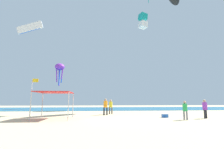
% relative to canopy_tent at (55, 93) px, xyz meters
% --- Properties ---
extents(ground, '(110.00, 110.00, 0.10)m').
position_rel_canopy_tent_xyz_m(ground, '(5.73, -1.51, -2.32)').
color(ground, beige).
extents(ocean_strip, '(110.00, 18.88, 0.03)m').
position_rel_canopy_tent_xyz_m(ocean_strip, '(5.73, 22.06, -2.25)').
color(ocean_strip, '#1E6B93').
rests_on(ocean_strip, ground).
extents(canopy_tent, '(3.05, 3.23, 2.38)m').
position_rel_canopy_tent_xyz_m(canopy_tent, '(0.00, 0.00, 0.00)').
color(canopy_tent, '#B2B2B7').
rests_on(canopy_tent, ground).
extents(person_near_tent, '(0.44, 0.42, 1.78)m').
position_rel_canopy_tent_xyz_m(person_near_tent, '(5.68, 5.43, -1.22)').
color(person_near_tent, brown).
rests_on(person_near_tent, ground).
extents(person_leftmost, '(0.38, 0.41, 1.59)m').
position_rel_canopy_tent_xyz_m(person_leftmost, '(11.23, -2.16, -1.34)').
color(person_leftmost, slate).
rests_on(person_leftmost, ground).
extents(person_central, '(0.50, 0.45, 1.88)m').
position_rel_canopy_tent_xyz_m(person_central, '(4.91, 3.75, -1.17)').
color(person_central, black).
rests_on(person_central, ground).
extents(person_far_shore, '(0.41, 0.41, 1.71)m').
position_rel_canopy_tent_xyz_m(person_far_shore, '(13.75, -1.12, -1.27)').
color(person_far_shore, black).
rests_on(person_far_shore, ground).
extents(banner_flag, '(0.61, 0.06, 3.80)m').
position_rel_canopy_tent_xyz_m(banner_flag, '(-2.54, 1.62, 0.01)').
color(banner_flag, silver).
rests_on(banner_flag, ground).
extents(cooler_box, '(0.57, 0.37, 0.35)m').
position_rel_canopy_tent_xyz_m(cooler_box, '(10.42, 0.16, -2.09)').
color(cooler_box, blue).
rests_on(cooler_box, ground).
extents(kite_parafoil_white, '(4.29, 0.37, 2.60)m').
position_rel_canopy_tent_xyz_m(kite_parafoil_white, '(-7.30, 12.05, 11.52)').
color(kite_parafoil_white, white).
extents(kite_box_teal, '(2.20, 2.09, 3.59)m').
position_rel_canopy_tent_xyz_m(kite_box_teal, '(14.70, 20.00, 17.89)').
color(kite_box_teal, teal).
extents(kite_octopus_purple, '(2.67, 2.67, 5.10)m').
position_rel_canopy_tent_xyz_m(kite_octopus_purple, '(-4.31, 23.02, 6.87)').
color(kite_octopus_purple, purple).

